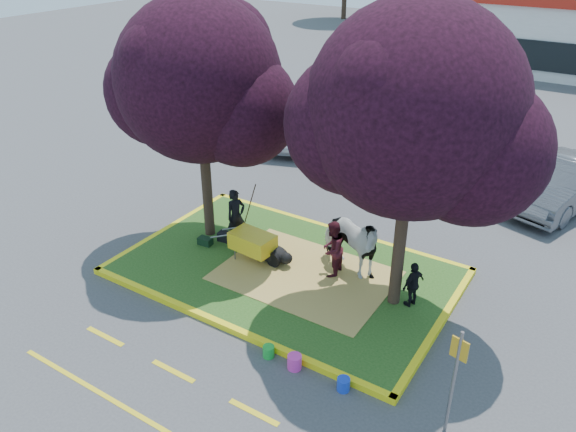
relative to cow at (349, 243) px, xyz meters
The scene contains 31 objects.
ground 1.88m from the cow, 152.45° to the right, with size 90.00×90.00×0.00m, color #424244.
median_island 1.84m from the cow, 152.45° to the right, with size 8.00×5.00×0.15m, color #204D18.
curb_near 3.72m from the cow, 113.05° to the right, with size 8.30×0.16×0.15m, color yellow.
curb_far 2.50m from the cow, 127.43° to the left, with size 8.30×0.16×0.15m, color yellow.
curb_left 5.62m from the cow, behind, with size 0.16×5.30×0.15m, color yellow.
curb_right 2.92m from the cow, 15.42° to the right, with size 0.16×5.30×0.15m, color yellow.
straw_bedding 1.38m from the cow, 137.77° to the right, with size 4.20×3.00×0.01m, color tan.
tree_purple_left 5.38m from the cow, behind, with size 5.06×4.20×6.51m.
tree_purple_right 3.91m from the cow, 20.20° to the right, with size 5.30×4.40×6.82m.
fire_lane_stripe_a 6.08m from the cow, 124.65° to the right, with size 1.10×0.12×0.01m, color yellow.
fire_lane_stripe_b 5.23m from the cow, 105.95° to the right, with size 1.10×0.12×0.01m, color yellow.
fire_lane_stripe_c 5.07m from the cow, 83.20° to the right, with size 1.10×0.12×0.01m, color yellow.
fire_lane_long 6.37m from the cow, 102.95° to the right, with size 6.00×0.10×0.01m, color yellow.
retail_building 27.28m from the cow, 88.76° to the left, with size 20.40×8.40×4.40m.
cow is the anchor object (origin of this frame).
calf 2.12m from the cow, 162.83° to the right, with size 1.04×0.59×0.45m, color black.
handler 3.31m from the cow, behind, with size 0.56×0.37×1.55m, color black.
visitor_a 0.45m from the cow, 132.04° to the right, with size 0.72×0.56×1.47m, color #43131D.
visitor_b 1.95m from the cow, 13.23° to the right, with size 0.67×0.28×1.14m, color black.
wheelbarrow 2.50m from the cow, 160.42° to the right, with size 2.07×0.78×0.78m.
gear_bag_dark 3.63m from the cow, behind, with size 0.50×0.27×0.26m, color black.
gear_bag_green 4.10m from the cow, 167.18° to the right, with size 0.38×0.24×0.21m, color black.
sign_post 5.07m from the cow, 42.80° to the right, with size 0.31×0.10×2.24m.
bucket_green 3.64m from the cow, 90.46° to the right, with size 0.25×0.25×0.26m, color green.
bucket_pink 3.69m from the cow, 80.23° to the right, with size 0.30×0.30×0.32m, color #FF38B7.
bucket_blue 4.03m from the cow, 64.03° to the right, with size 0.26×0.26×0.28m, color blue.
car_black 10.49m from the cow, 132.59° to the left, with size 1.68×4.18×1.42m, color black.
car_silver 9.81m from the cow, 129.62° to the left, with size 1.54×4.42×1.46m, color #97989E.
car_red 7.69m from the cow, 112.42° to the left, with size 1.99×4.31×1.20m, color maroon.
car_white 9.09m from the cow, 71.05° to the left, with size 1.76×4.32×1.25m, color silver.
car_grey 8.16m from the cow, 61.67° to the left, with size 1.65×4.74×1.56m, color #4F5056.
Camera 1 is at (6.54, -10.17, 8.10)m, focal length 35.00 mm.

